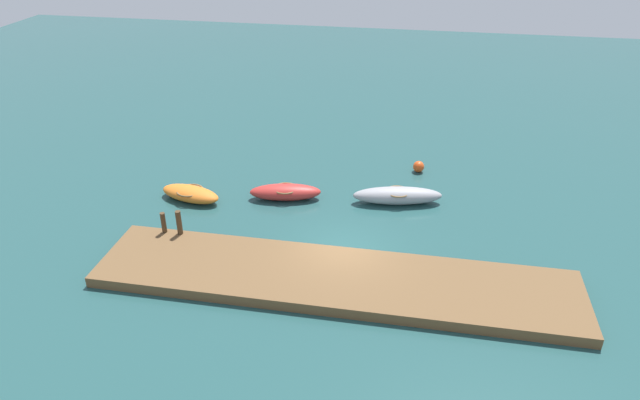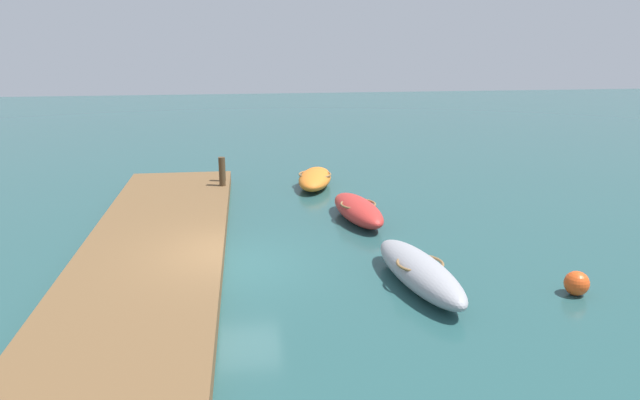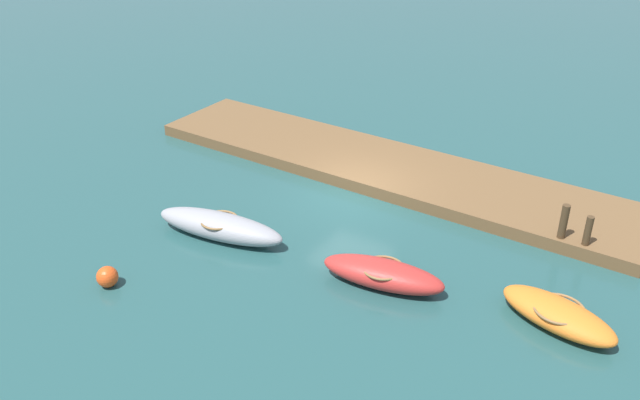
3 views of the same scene
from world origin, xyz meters
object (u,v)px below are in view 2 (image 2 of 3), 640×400
rowboat_red (358,210)px  mooring_post_west (223,169)px  mooring_post_mid_west (222,172)px  rowboat_orange (315,179)px  rowboat_grey (420,272)px  marker_buoy (577,283)px

rowboat_red → mooring_post_west: mooring_post_west is taller
mooring_post_mid_west → rowboat_orange: bearing=105.4°
mooring_post_west → mooring_post_mid_west: size_ratio=0.85×
mooring_post_mid_west → mooring_post_west: bearing=180.0°
rowboat_orange → mooring_post_west: size_ratio=3.53×
rowboat_red → mooring_post_mid_west: 5.76m
rowboat_grey → mooring_post_mid_west: bearing=-160.3°
rowboat_red → marker_buoy: rowboat_red is taller
mooring_post_west → rowboat_red: bearing=47.1°
rowboat_orange → rowboat_grey: 9.99m
rowboat_grey → mooring_post_mid_west: size_ratio=4.04×
rowboat_red → mooring_post_west: bearing=-143.7°
rowboat_red → rowboat_grey: rowboat_grey is taller
rowboat_orange → rowboat_red: bearing=24.7°
rowboat_orange → rowboat_grey: size_ratio=0.75×
marker_buoy → rowboat_orange: bearing=-154.5°
rowboat_red → rowboat_grey: bearing=-4.7°
rowboat_orange → mooring_post_mid_west: size_ratio=3.01×
rowboat_orange → marker_buoy: 11.93m
mooring_post_west → marker_buoy: bearing=39.8°
mooring_post_west → rowboat_grey: bearing=28.1°
rowboat_orange → mooring_post_west: mooring_post_west is taller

